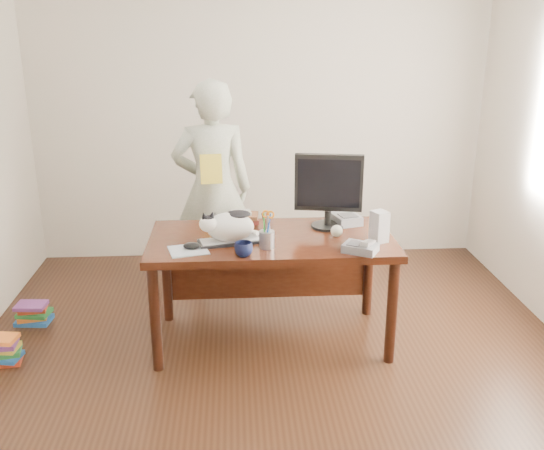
{
  "coord_description": "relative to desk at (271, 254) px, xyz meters",
  "views": [
    {
      "loc": [
        -0.24,
        -3.13,
        2.09
      ],
      "look_at": [
        0.0,
        0.55,
        0.85
      ],
      "focal_mm": 40.0,
      "sensor_mm": 36.0,
      "label": 1
    }
  ],
  "objects": [
    {
      "name": "book_stack",
      "position": [
        -0.18,
        0.24,
        0.18
      ],
      "size": [
        0.22,
        0.17,
        0.08
      ],
      "rotation": [
        0.0,
        0.0,
        -0.01
      ],
      "color": "#4A1613",
      "rests_on": "desk"
    },
    {
      "name": "cat",
      "position": [
        -0.28,
        -0.17,
        0.27
      ],
      "size": [
        0.39,
        0.26,
        0.22
      ],
      "rotation": [
        0.0,
        0.0,
        0.22
      ],
      "color": "white",
      "rests_on": "keyboard"
    },
    {
      "name": "book_pile_b",
      "position": [
        -1.72,
        0.27,
        -0.53
      ],
      "size": [
        0.26,
        0.2,
        0.15
      ],
      "color": "#1A529F",
      "rests_on": "ground"
    },
    {
      "name": "monitor",
      "position": [
        0.39,
        0.08,
        0.44
      ],
      "size": [
        0.46,
        0.26,
        0.51
      ],
      "rotation": [
        0.0,
        0.0,
        -0.18
      ],
      "color": "black",
      "rests_on": "desk"
    },
    {
      "name": "calculator",
      "position": [
        0.54,
        0.18,
        0.18
      ],
      "size": [
        0.22,
        0.26,
        0.07
      ],
      "rotation": [
        0.0,
        0.0,
        0.26
      ],
      "color": "slate",
      "rests_on": "desk"
    },
    {
      "name": "speaker",
      "position": [
        0.68,
        -0.2,
        0.25
      ],
      "size": [
        0.12,
        0.13,
        0.2
      ],
      "rotation": [
        0.0,
        0.0,
        0.42
      ],
      "color": "#AEAEB1",
      "rests_on": "desk"
    },
    {
      "name": "phone",
      "position": [
        0.53,
        -0.38,
        0.18
      ],
      "size": [
        0.25,
        0.23,
        0.09
      ],
      "rotation": [
        0.0,
        0.0,
        -0.52
      ],
      "color": "slate",
      "rests_on": "desk"
    },
    {
      "name": "coffee_mug",
      "position": [
        -0.19,
        -0.4,
        0.19
      ],
      "size": [
        0.15,
        0.15,
        0.09
      ],
      "primitive_type": "imported",
      "rotation": [
        0.0,
        0.0,
        1.05
      ],
      "color": "black",
      "rests_on": "desk"
    },
    {
      "name": "mouse",
      "position": [
        -0.51,
        -0.27,
        0.17
      ],
      "size": [
        0.12,
        0.09,
        0.04
      ],
      "rotation": [
        0.0,
        0.0,
        0.25
      ],
      "color": "black",
      "rests_on": "mousepad"
    },
    {
      "name": "room",
      "position": [
        0.0,
        -0.68,
        0.75
      ],
      "size": [
        4.5,
        4.5,
        4.5
      ],
      "color": "black",
      "rests_on": "ground"
    },
    {
      "name": "mousepad",
      "position": [
        -0.53,
        -0.29,
        0.15
      ],
      "size": [
        0.28,
        0.26,
        0.01
      ],
      "rotation": [
        0.0,
        0.0,
        0.25
      ],
      "color": "silver",
      "rests_on": "desk"
    },
    {
      "name": "held_book",
      "position": [
        -0.41,
        0.61,
        0.45
      ],
      "size": [
        0.17,
        0.11,
        0.22
      ],
      "rotation": [
        0.0,
        0.0,
        0.09
      ],
      "color": "gold",
      "rests_on": "person"
    },
    {
      "name": "book_pile_a",
      "position": [
        -1.75,
        -0.28,
        -0.51
      ],
      "size": [
        0.27,
        0.22,
        0.18
      ],
      "color": "#AA3118",
      "rests_on": "ground"
    },
    {
      "name": "keyboard",
      "position": [
        -0.27,
        -0.17,
        0.16
      ],
      "size": [
        0.43,
        0.24,
        0.02
      ],
      "rotation": [
        0.0,
        0.0,
        0.22
      ],
      "color": "black",
      "rests_on": "desk"
    },
    {
      "name": "person",
      "position": [
        -0.41,
        0.78,
        0.25
      ],
      "size": [
        0.65,
        0.46,
        1.7
      ],
      "primitive_type": "imported",
      "rotation": [
        0.0,
        0.0,
        3.23
      ],
      "color": "silver",
      "rests_on": "ground"
    },
    {
      "name": "baseball",
      "position": [
        0.43,
        -0.1,
        0.19
      ],
      "size": [
        0.08,
        0.08,
        0.08
      ],
      "rotation": [
        0.0,
        0.0,
        0.05
      ],
      "color": "silver",
      "rests_on": "desk"
    },
    {
      "name": "pen_cup",
      "position": [
        -0.04,
        -0.27,
        0.22
      ],
      "size": [
        0.13,
        0.13,
        0.25
      ],
      "rotation": [
        0.0,
        0.0,
        -0.41
      ],
      "color": "#9B9BA0",
      "rests_on": "desk"
    },
    {
      "name": "desk",
      "position": [
        0.0,
        0.0,
        0.0
      ],
      "size": [
        1.6,
        0.8,
        0.75
      ],
      "color": "black",
      "rests_on": "ground"
    }
  ]
}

